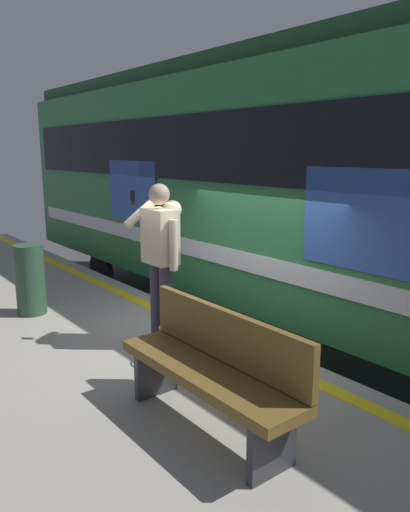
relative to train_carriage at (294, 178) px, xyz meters
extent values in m
plane|color=#3D3D3F|center=(-0.80, 1.98, -2.62)|extent=(25.60, 25.60, 0.00)
cube|color=#9E998E|center=(-0.80, 3.87, -2.14)|extent=(17.07, 3.79, 0.97)
cube|color=yellow|center=(-0.80, 2.28, -1.65)|extent=(16.73, 0.16, 0.01)
cube|color=slate|center=(-0.80, 0.71, -2.54)|extent=(22.19, 0.08, 0.16)
cube|color=slate|center=(-0.80, -0.72, -2.54)|extent=(22.19, 0.08, 0.16)
cube|color=#2D723F|center=(0.00, -0.01, -0.10)|extent=(12.81, 2.94, 3.13)
cube|color=#1B4426|center=(0.00, -0.01, 1.58)|extent=(12.55, 2.70, 0.24)
cube|color=black|center=(0.00, 1.48, 0.44)|extent=(12.17, 0.03, 0.90)
cube|color=silver|center=(0.00, 1.48, -0.97)|extent=(12.17, 0.03, 0.24)
cube|color=#3359B2|center=(-2.24, 1.48, -0.26)|extent=(1.48, 0.02, 1.01)
cube|color=#3359B2|center=(2.24, 1.48, -0.26)|extent=(1.48, 0.02, 1.01)
cylinder|color=black|center=(4.16, 1.17, -2.04)|extent=(0.84, 0.12, 0.84)
cylinder|color=black|center=(4.16, -1.18, -2.04)|extent=(0.84, 0.12, 0.84)
cylinder|color=#383347|center=(-0.80, 2.84, -1.21)|extent=(0.14, 0.14, 0.89)
cylinder|color=#383347|center=(-0.62, 2.84, -1.21)|extent=(0.14, 0.14, 0.89)
cube|color=beige|center=(-0.71, 2.84, -0.48)|extent=(0.40, 0.24, 0.58)
sphere|color=beige|center=(-0.71, 2.68, -0.21)|extent=(0.20, 0.20, 0.20)
sphere|color=beige|center=(-0.71, 2.84, -0.04)|extent=(0.22, 0.22, 0.22)
cylinder|color=beige|center=(-0.96, 2.84, -0.54)|extent=(0.09, 0.09, 0.52)
cylinder|color=beige|center=(-0.48, 2.92, -0.24)|extent=(0.09, 0.42, 0.33)
cube|color=black|center=(-0.48, 3.02, -0.08)|extent=(0.07, 0.02, 0.15)
cube|color=#59331E|center=(-1.24, 3.04, -1.50)|extent=(0.35, 0.16, 0.31)
torus|color=#59331E|center=(-1.24, 3.04, -1.29)|extent=(0.31, 0.31, 0.02)
cube|color=brown|center=(-2.36, 3.53, -1.20)|extent=(1.72, 0.44, 0.08)
cube|color=brown|center=(-2.36, 3.34, -0.95)|extent=(1.72, 0.06, 0.40)
cube|color=#333338|center=(-3.04, 3.53, -1.43)|extent=(0.06, 0.40, 0.45)
cube|color=#333338|center=(-1.67, 3.53, -1.43)|extent=(0.06, 0.40, 0.45)
cylinder|color=#2D4C38|center=(1.15, 3.62, -1.20)|extent=(0.37, 0.37, 0.90)
camera|label=1|loc=(-5.00, 5.61, 0.40)|focal=34.56mm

